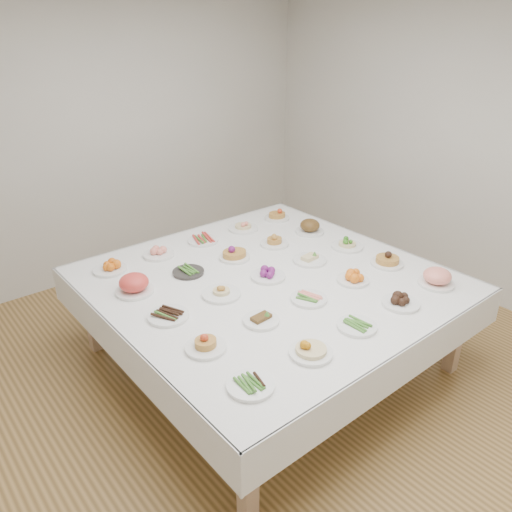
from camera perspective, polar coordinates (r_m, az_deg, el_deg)
room_envelope at (r=3.18m, az=0.78°, el=12.73°), size 5.02×5.02×2.81m
display_table at (r=3.83m, az=1.43°, el=-3.33°), size 2.44×2.44×0.75m
dish_0 at (r=2.74m, az=-0.62°, el=-14.40°), size 0.26×0.26×0.06m
dish_1 at (r=2.96m, az=6.34°, el=-9.99°), size 0.26×0.26×0.15m
dish_2 at (r=3.26m, az=11.48°, el=-7.69°), size 0.25×0.25×0.06m
dish_3 at (r=3.57m, az=16.26°, el=-4.72°), size 0.25×0.25×0.11m
dish_4 at (r=3.90m, az=20.03°, el=-2.06°), size 0.28×0.28×0.17m
dish_5 at (r=3.01m, az=-5.79°, el=-9.72°), size 0.25×0.25×0.12m
dish_6 at (r=3.25m, az=0.59°, el=-7.06°), size 0.23×0.23×0.09m
dish_7 at (r=3.51m, az=6.06°, el=-4.70°), size 0.26×0.25×0.06m
dish_8 at (r=3.79m, az=11.05°, el=-2.28°), size 0.24×0.24×0.10m
dish_9 at (r=4.10m, az=14.84°, el=-0.01°), size 0.25×0.25×0.16m
dish_10 at (r=3.35m, az=-10.01°, el=-6.54°), size 0.28×0.27×0.06m
dish_11 at (r=3.54m, az=-4.00°, el=-3.76°), size 0.27×0.27×0.13m
dish_12 at (r=3.78m, az=1.39°, el=-1.85°), size 0.26×0.26×0.11m
dish_13 at (r=4.06m, az=6.16°, el=-0.13°), size 0.27×0.27×0.10m
dish_14 at (r=4.34m, az=10.42°, el=1.76°), size 0.27×0.27×0.15m
dish_15 at (r=3.67m, az=-13.79°, el=-2.90°), size 0.27×0.27×0.17m
dish_16 at (r=3.89m, az=-7.75°, el=-1.68°), size 0.24×0.24×0.06m
dish_17 at (r=4.07m, az=-2.49°, el=0.68°), size 0.25×0.25×0.16m
dish_18 at (r=4.33m, az=2.12°, el=1.94°), size 0.24×0.24×0.13m
dish_19 at (r=4.60m, az=6.18°, el=3.42°), size 0.26×0.26×0.14m
dish_20 at (r=4.04m, az=-16.40°, el=-1.02°), size 0.26×0.26×0.11m
dish_21 at (r=4.21m, az=-11.09°, el=0.62°), size 0.25×0.25×0.11m
dish_22 at (r=4.42m, az=-6.10°, el=1.96°), size 0.28×0.26×0.06m
dish_23 at (r=4.65m, az=-1.48°, el=3.82°), size 0.28×0.28×0.15m
dish_24 at (r=4.91m, az=2.42°, el=4.93°), size 0.24×0.24×0.14m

